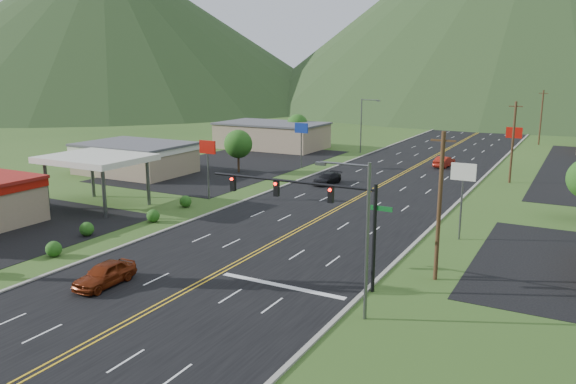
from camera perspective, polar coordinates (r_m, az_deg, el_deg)
The scene contains 22 objects.
ground at distance 31.49m, azimuth -20.17°, elevation -14.59°, with size 500.00×500.00×0.00m, color #2A4819.
road at distance 31.49m, azimuth -20.17°, elevation -14.59°, with size 20.00×460.00×0.04m, color black.
traffic_signal at distance 36.52m, azimuth 2.90°, elevation -1.14°, with size 13.10×0.43×7.00m.
streetlight_east at distance 31.23m, azimuth 7.53°, elevation -3.89°, with size 3.28×0.25×9.00m.
streetlight_west at distance 94.59m, azimuth 7.63°, elevation 7.08°, with size 3.28×0.25×9.00m.
gas_canopy at distance 59.98m, azimuth -18.92°, elevation 3.13°, with size 10.00×8.00×5.30m.
building_west_mid at distance 78.51m, azimuth -15.26°, elevation 3.51°, with size 14.40×10.40×4.10m.
building_west_far at distance 100.07m, azimuth -1.64°, elevation 5.79°, with size 18.40×11.40×4.50m.
pole_sign_west_a at distance 60.53m, azimuth -8.17°, elevation 3.93°, with size 2.00×0.18×6.40m.
pole_sign_west_b at distance 79.14m, azimuth 1.36°, elevation 6.05°, with size 2.00×0.18×6.40m.
pole_sign_east_a at distance 47.72m, azimuth 17.36°, elevation 1.20°, with size 2.00×0.18×6.40m.
pole_sign_east_b at distance 79.06m, azimuth 21.95°, elevation 5.15°, with size 2.00×0.18×6.40m.
tree_west_a at distance 76.27m, azimuth -5.08°, elevation 4.88°, with size 3.84×3.84×5.82m.
tree_west_b at distance 101.95m, azimuth 0.96°, elevation 6.84°, with size 3.84×3.84×5.82m.
utility_pole_a at distance 38.03m, azimuth 15.13°, elevation -1.34°, with size 1.60×0.28×10.00m.
utility_pole_b at distance 74.06m, azimuth 21.87°, elevation 4.77°, with size 1.60×0.28×10.00m.
utility_pole_c at distance 113.71m, azimuth 24.32°, elevation 6.96°, with size 1.60×0.28×10.00m.
utility_pole_d at distance 153.55m, azimuth 25.51°, elevation 8.01°, with size 1.60×0.28×10.00m.
mountain_nw at distance 238.68m, azimuth -17.92°, elevation 15.78°, with size 190.00×190.00×60.00m, color #1F3618.
car_red_near at distance 38.79m, azimuth -18.13°, elevation -7.98°, with size 1.83×4.55×1.55m, color maroon.
car_dark_mid at distance 68.67m, azimuth 4.01°, elevation 1.33°, with size 1.87×4.59×1.33m, color black.
car_red_far at distance 83.51m, azimuth 15.59°, elevation 2.96°, with size 1.62×4.65×1.53m, color maroon.
Camera 1 is at (21.69, -18.08, 13.93)m, focal length 35.00 mm.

